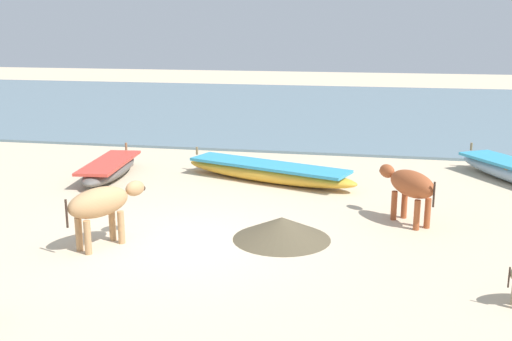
# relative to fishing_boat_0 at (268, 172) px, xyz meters

# --- Properties ---
(ground) EXTENTS (80.00, 80.00, 0.00)m
(ground) POSITION_rel_fishing_boat_0_xyz_m (-0.63, -4.48, -0.24)
(ground) COLOR beige
(sea_water) EXTENTS (60.00, 20.00, 0.08)m
(sea_water) POSITION_rel_fishing_boat_0_xyz_m (-0.63, 13.28, -0.20)
(sea_water) COLOR slate
(sea_water) RESTS_ON ground
(fishing_boat_0) EXTENTS (4.68, 2.38, 0.64)m
(fishing_boat_0) POSITION_rel_fishing_boat_0_xyz_m (0.00, 0.00, 0.00)
(fishing_boat_0) COLOR gold
(fishing_boat_0) RESTS_ON ground
(fishing_boat_1) EXTENTS (1.17, 3.13, 0.62)m
(fishing_boat_1) POSITION_rel_fishing_boat_0_xyz_m (-3.96, -0.42, -0.01)
(fishing_boat_1) COLOR #5B5651
(fishing_boat_1) RESTS_ON ground
(cow_adult_tan) EXTENTS (1.07, 1.53, 1.06)m
(cow_adult_tan) POSITION_rel_fishing_boat_0_xyz_m (-1.99, -4.93, 0.52)
(cow_adult_tan) COLOR tan
(cow_adult_tan) RESTS_ON ground
(cow_second_adult_rust) EXTENTS (1.20, 1.44, 1.05)m
(cow_second_adult_rust) POSITION_rel_fishing_boat_0_xyz_m (3.23, -2.59, 0.51)
(cow_second_adult_rust) COLOR #9E4C28
(cow_second_adult_rust) RESTS_ON ground
(debris_pile_1) EXTENTS (2.45, 2.45, 0.41)m
(debris_pile_1) POSITION_rel_fishing_boat_0_xyz_m (0.98, -3.98, -0.04)
(debris_pile_1) COLOR brown
(debris_pile_1) RESTS_ON ground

